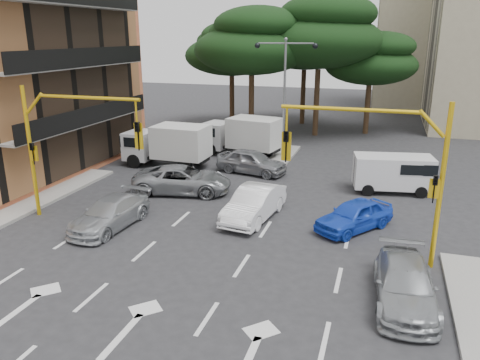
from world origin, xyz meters
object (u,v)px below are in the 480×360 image
(signal_mast_left, at_px, (62,136))
(box_truck_a, at_px, (167,146))
(van_white, at_px, (393,174))
(car_silver_cross_a, at_px, (183,180))
(car_white_hatch, at_px, (254,204))
(street_lamp_center, at_px, (285,77))
(signal_mast_right, at_px, (389,160))
(car_silver_wagon, at_px, (110,213))
(box_truck_b, at_px, (241,136))
(car_silver_cross_b, at_px, (252,161))
(car_silver_parked, at_px, (405,284))
(car_blue_compact, at_px, (354,215))

(signal_mast_left, height_order, box_truck_a, signal_mast_left)
(van_white, relative_size, box_truck_a, 0.73)
(signal_mast_left, bearing_deg, van_white, 31.23)
(car_silver_cross_a, bearing_deg, signal_mast_left, 134.86)
(car_white_hatch, xyz_separation_m, box_truck_a, (-7.68, 6.90, 0.62))
(street_lamp_center, xyz_separation_m, car_silver_cross_a, (-3.47, -9.00, -4.71))
(signal_mast_right, relative_size, car_silver_wagon, 1.35)
(box_truck_b, bearing_deg, car_silver_cross_b, -144.35)
(street_lamp_center, bearing_deg, car_silver_parked, -65.70)
(box_truck_a, bearing_deg, van_white, -92.66)
(car_silver_parked, height_order, van_white, van_white)
(van_white, relative_size, box_truck_b, 0.73)
(car_silver_cross_a, relative_size, car_silver_cross_b, 1.19)
(car_silver_wagon, xyz_separation_m, box_truck_b, (1.74, 13.79, 0.72))
(signal_mast_left, xyz_separation_m, car_silver_cross_a, (3.33, 5.01, -3.17))
(street_lamp_center, bearing_deg, signal_mast_right, -64.09)
(car_silver_wagon, distance_m, car_silver_parked, 12.42)
(car_white_hatch, bearing_deg, van_white, 52.03)
(van_white, distance_m, box_truck_a, 13.71)
(car_silver_wagon, bearing_deg, box_truck_a, 105.84)
(car_silver_cross_a, bearing_deg, car_white_hatch, -129.30)
(signal_mast_left, distance_m, car_silver_parked, 15.03)
(box_truck_a, bearing_deg, signal_mast_left, 179.56)
(car_silver_wagon, relative_size, box_truck_a, 0.81)
(car_silver_wagon, xyz_separation_m, box_truck_a, (-1.94, 9.73, 0.71))
(signal_mast_left, xyz_separation_m, car_silver_wagon, (2.25, -0.28, -3.24))
(street_lamp_center, bearing_deg, car_silver_wagon, -107.70)
(signal_mast_left, relative_size, van_white, 1.49)
(car_white_hatch, bearing_deg, street_lamp_center, 103.26)
(street_lamp_center, relative_size, car_silver_parked, 1.75)
(car_silver_parked, relative_size, van_white, 1.10)
(signal_mast_left, height_order, car_silver_parked, signal_mast_left)
(car_silver_cross_a, relative_size, van_white, 1.28)
(car_silver_wagon, xyz_separation_m, car_silver_cross_b, (3.59, 9.90, 0.09))
(street_lamp_center, distance_m, car_white_hatch, 12.43)
(van_white, bearing_deg, box_truck_b, -127.00)
(signal_mast_right, distance_m, car_silver_wagon, 11.82)
(car_blue_compact, bearing_deg, van_white, 111.56)
(signal_mast_right, distance_m, car_silver_cross_b, 12.76)
(signal_mast_right, bearing_deg, van_white, 87.49)
(car_silver_cross_a, distance_m, car_silver_parked, 13.56)
(van_white, xyz_separation_m, box_truck_b, (-10.00, 5.03, 0.36))
(car_silver_cross_a, height_order, car_silver_cross_b, car_silver_cross_b)
(signal_mast_right, xyz_separation_m, car_silver_parked, (0.80, -2.82, -3.24))
(van_white, xyz_separation_m, box_truck_a, (-13.67, 0.97, 0.35))
(van_white, bearing_deg, street_lamp_center, -137.92)
(signal_mast_left, height_order, car_silver_cross_a, signal_mast_left)
(car_white_hatch, height_order, van_white, van_white)
(car_blue_compact, distance_m, box_truck_b, 13.78)
(street_lamp_center, distance_m, box_truck_a, 8.92)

